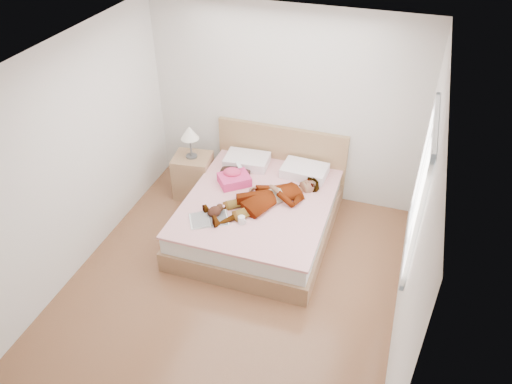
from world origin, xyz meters
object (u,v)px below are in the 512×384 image
bed (261,211)px  plush_toy (215,211)px  woman (266,195)px  coffee_mug (242,220)px  magazine (209,219)px  phone (239,165)px  nightstand (193,172)px  towel (234,178)px

bed → plush_toy: (-0.39, -0.53, 0.30)m
woman → coffee_mug: size_ratio=12.33×
magazine → plush_toy: 0.13m
magazine → woman: bearing=45.2°
phone → magazine: (-0.03, -0.94, -0.19)m
phone → nightstand: bearing=123.2°
magazine → coffee_mug: bearing=9.4°
plush_toy → bed: bearing=53.7°
coffee_mug → plush_toy: size_ratio=0.51×
phone → magazine: phone is taller
woman → plush_toy: (-0.49, -0.43, -0.04)m
towel → magazine: (-0.01, -0.80, -0.07)m
phone → coffee_mug: (0.35, -0.87, -0.15)m
bed → plush_toy: size_ratio=8.58×
magazine → plush_toy: size_ratio=2.21×
coffee_mug → phone: bearing=111.9°
towel → plush_toy: 0.69m
bed → towel: size_ratio=4.29×
bed → coffee_mug: (-0.05, -0.57, 0.28)m
plush_toy → nightstand: 1.24m
magazine → nightstand: size_ratio=0.50×
woman → bed: bearing=-179.9°
woman → magazine: 0.76m
towel → magazine: size_ratio=0.90×
towel → woman: bearing=-26.7°
bed → magazine: bearing=-124.0°
phone → bed: size_ratio=0.05×
bed → magazine: 0.80m
towel → coffee_mug: towel is taller
bed → towel: 0.55m
woman → bed: 0.37m
nightstand → bed: bearing=-21.3°
woman → nightstand: (-1.23, 0.54, -0.26)m
towel → plush_toy: bearing=-87.8°
magazine → nightstand: nightstand is taller
nightstand → woman: bearing=-23.6°
bed → plush_toy: bed is taller
phone → magazine: size_ratio=0.19×
phone → nightstand: size_ratio=0.10×
bed → towel: bed is taller
phone → plush_toy: size_ratio=0.43×
nightstand → magazine: bearing=-56.9°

